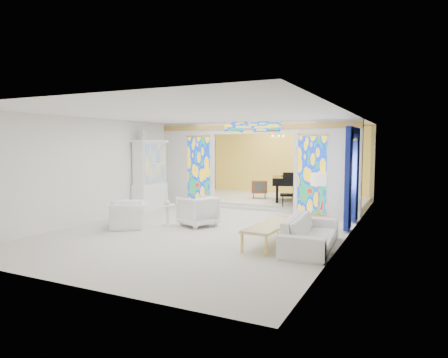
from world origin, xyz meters
The scene contains 24 objects.
floor centered at (0.00, 0.00, 0.00)m, with size 12.00×12.00×0.00m, color beige.
ceiling centered at (0.00, 0.00, 3.00)m, with size 7.00×12.00×0.02m, color white.
wall_back centered at (0.00, 6.00, 1.50)m, with size 7.00×0.02×3.00m, color white.
wall_front centered at (0.00, -6.00, 1.50)m, with size 7.00×0.02×3.00m, color white.
wall_left centered at (-3.50, 0.00, 1.50)m, with size 0.02×12.00×3.00m, color white.
wall_right centered at (3.50, 0.00, 1.50)m, with size 0.02×12.00×3.00m, color white.
partition_wall centered at (0.00, 2.00, 1.65)m, with size 7.00×0.22×3.00m.
stained_glass_left centered at (-2.03, 1.89, 1.30)m, with size 0.90×0.04×2.40m, color gold.
stained_glass_right centered at (2.03, 1.89, 1.30)m, with size 0.90×0.04×2.40m, color gold.
stained_glass_transom centered at (0.00, 1.89, 2.82)m, with size 2.00×0.04×0.34m, color gold.
alcove_platform centered at (0.00, 4.10, 0.09)m, with size 6.80×3.80×0.18m, color beige.
gold_curtain_back centered at (0.00, 5.88, 1.50)m, with size 6.70×0.10×2.90m, color #DBC24C.
chandelier centered at (0.20, 4.00, 2.55)m, with size 0.48×0.48×0.30m, color gold.
blue_drapes centered at (3.40, 0.70, 1.58)m, with size 0.14×1.85×2.65m.
china_cabinet centered at (-3.22, 0.60, 1.17)m, with size 0.56×1.46×2.72m.
armchair_left centered at (-2.02, -2.05, 0.34)m, with size 1.06×0.93×0.69m, color white.
armchair_right centered at (-0.41, -1.06, 0.41)m, with size 0.88×0.91×0.83m, color white.
sofa centered at (2.95, -2.07, 0.35)m, with size 2.37×0.93×0.69m, color white.
side_table centered at (-1.19, -1.39, 0.38)m, with size 0.62×0.62×0.59m.
vase centered at (-1.19, -1.39, 0.68)m, with size 0.17×0.17×0.18m, color silver.
coffee_table centered at (2.10, -2.07, 0.43)m, with size 0.79×2.16×0.47m.
floor_lamp centered at (2.82, -0.80, 1.32)m, with size 0.41×0.41×1.54m.
grand_piano centered at (0.98, 3.79, 0.91)m, with size 1.96×2.98×1.07m.
tv_console centered at (-0.42, 3.73, 0.61)m, with size 0.68×0.59×0.67m.
Camera 1 is at (4.94, -10.51, 2.25)m, focal length 32.00 mm.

